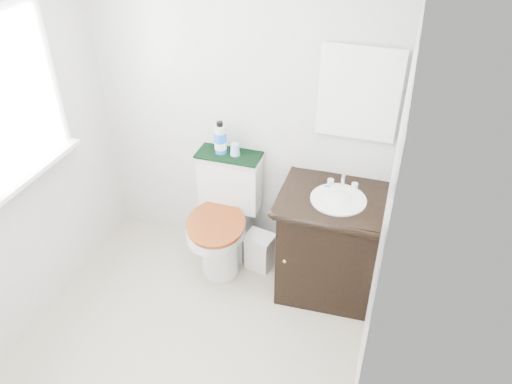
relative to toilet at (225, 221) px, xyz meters
The scene contains 12 objects.
floor 1.04m from the toilet, 87.03° to the right, with size 2.40×2.40×0.00m, color #A29982.
wall_back 0.85m from the toilet, 78.08° to the left, with size 2.40×2.40×0.00m, color silver.
wall_right 1.71m from the toilet, 39.95° to the right, with size 2.40×2.40×0.00m, color silver.
window 1.70m from the toilet, 145.04° to the right, with size 0.02×0.70×0.90m, color white.
mirror 1.39m from the toilet, 13.76° to the left, with size 0.50×0.02×0.60m, color silver.
toilet is the anchor object (origin of this frame).
vanity 0.82m from the toilet, ahead, with size 0.74×0.64×0.92m.
trash_bin 0.36m from the toilet, ahead, with size 0.24×0.21×0.31m.
towel 0.53m from the toilet, 90.00° to the left, with size 0.47×0.22×0.02m, color black.
mouthwash_bottle 0.65m from the toilet, 115.72° to the left, with size 0.09×0.09×0.25m.
cup 0.58m from the toilet, 69.65° to the left, with size 0.07×0.07×0.09m, color #8BB9E3.
soap_bar 0.87m from the toilet, ahead, with size 0.06×0.04×0.02m, color teal.
Camera 1 is at (1.09, -1.84, 2.73)m, focal length 35.00 mm.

